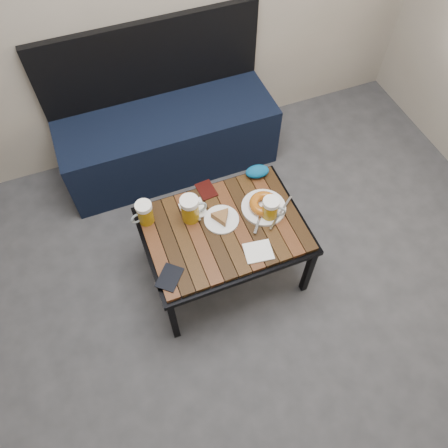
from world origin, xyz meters
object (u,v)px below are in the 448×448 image
object	(u,v)px
passport_burgundy	(206,190)
bench	(167,133)
beer_mug_right	(271,209)
beer_mug_centre	(191,209)
cafe_table	(224,232)
plate_pie	(221,218)
passport_navy	(170,277)
beer_mug_left	(145,213)
knit_pouch	(257,171)
plate_bagel	(264,205)

from	to	relation	value
passport_burgundy	bench	bearing A→B (deg)	87.79
beer_mug_right	bench	bearing A→B (deg)	134.86
beer_mug_centre	cafe_table	bearing A→B (deg)	-42.25
beer_mug_centre	plate_pie	distance (m)	0.17
bench	plate_pie	world-z (taller)	bench
cafe_table	passport_navy	distance (m)	0.39
cafe_table	plate_pie	world-z (taller)	plate_pie
beer_mug_left	knit_pouch	world-z (taller)	beer_mug_left
plate_bagel	knit_pouch	world-z (taller)	plate_bagel
beer_mug_right	plate_pie	world-z (taller)	beer_mug_right
passport_burgundy	cafe_table	bearing A→B (deg)	-94.17
plate_bagel	passport_burgundy	world-z (taller)	plate_bagel
bench	knit_pouch	xyz separation A→B (m)	(0.33, -0.70, 0.23)
beer_mug_right	passport_burgundy	bearing A→B (deg)	160.09
plate_pie	knit_pouch	bearing A→B (deg)	36.02
beer_mug_left	beer_mug_right	bearing A→B (deg)	148.93
plate_bagel	plate_pie	bearing A→B (deg)	177.56
beer_mug_right	plate_bagel	bearing A→B (deg)	126.38
beer_mug_centre	plate_pie	bearing A→B (deg)	-29.19
cafe_table	passport_navy	size ratio (longest dim) A/B	6.17
plate_pie	passport_navy	size ratio (longest dim) A/B	1.34
plate_pie	beer_mug_right	bearing A→B (deg)	-16.04
beer_mug_centre	beer_mug_right	bearing A→B (deg)	-22.22
beer_mug_right	plate_pie	xyz separation A→B (m)	(-0.24, 0.07, -0.05)
bench	beer_mug_left	distance (m)	0.88
beer_mug_left	plate_bagel	size ratio (longest dim) A/B	0.48
beer_mug_left	beer_mug_centre	world-z (taller)	beer_mug_centre
cafe_table	plate_bagel	world-z (taller)	plate_bagel
passport_burgundy	beer_mug_centre	bearing A→B (deg)	-138.18
beer_mug_left	plate_pie	size ratio (longest dim) A/B	0.75
beer_mug_left	knit_pouch	xyz separation A→B (m)	(0.66, 0.08, -0.04)
beer_mug_centre	passport_burgundy	bearing A→B (deg)	44.72
bench	beer_mug_centre	world-z (taller)	bench
bench	passport_burgundy	world-z (taller)	bench
beer_mug_right	passport_burgundy	size ratio (longest dim) A/B	1.11
plate_pie	passport_burgundy	distance (m)	0.22
bench	beer_mug_right	bearing A→B (deg)	-74.08
bench	knit_pouch	distance (m)	0.81
beer_mug_centre	beer_mug_right	world-z (taller)	beer_mug_centre
beer_mug_left	beer_mug_right	size ratio (longest dim) A/B	0.99
cafe_table	beer_mug_centre	distance (m)	0.22
beer_mug_left	passport_burgundy	distance (m)	0.37
bench	passport_burgundy	size ratio (longest dim) A/B	11.25
bench	plate_pie	xyz separation A→B (m)	(0.04, -0.91, 0.22)
beer_mug_left	knit_pouch	size ratio (longest dim) A/B	1.02
plate_pie	passport_burgundy	world-z (taller)	plate_pie
cafe_table	passport_burgundy	size ratio (longest dim) A/B	6.75
beer_mug_right	beer_mug_centre	bearing A→B (deg)	-171.45
beer_mug_centre	knit_pouch	size ratio (longest dim) A/B	1.16
beer_mug_centre	passport_navy	xyz separation A→B (m)	(-0.21, -0.29, -0.07)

